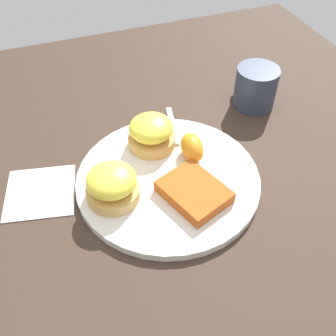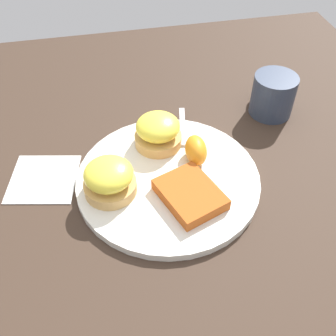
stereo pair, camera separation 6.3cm
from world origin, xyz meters
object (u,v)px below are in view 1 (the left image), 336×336
cup (255,87)px  sandwich_benedict_right (112,185)px  sandwich_benedict_left (149,133)px  hashbrown_patty (194,192)px  orange_wedge (192,148)px  fork (178,148)px

cup → sandwich_benedict_right: bearing=115.1°
sandwich_benedict_left → cup: cup is taller
sandwich_benedict_left → hashbrown_patty: size_ratio=0.82×
sandwich_benedict_left → orange_wedge: (-0.05, -0.06, -0.01)m
orange_wedge → cup: size_ratio=0.54×
cup → orange_wedge: bearing=122.1°
sandwich_benedict_right → hashbrown_patty: (-0.04, -0.12, -0.02)m
sandwich_benedict_left → cup: 0.25m
sandwich_benedict_left → fork: size_ratio=0.42×
fork → cup: (0.09, -0.20, 0.02)m
hashbrown_patty → fork: hashbrown_patty is taller
sandwich_benedict_left → sandwich_benedict_right: bearing=136.1°
sandwich_benedict_left → sandwich_benedict_right: size_ratio=1.00×
sandwich_benedict_right → orange_wedge: sandwich_benedict_right is taller
hashbrown_patty → orange_wedge: 0.09m
sandwich_benedict_left → sandwich_benedict_right: (-0.09, 0.09, 0.00)m
sandwich_benedict_left → orange_wedge: size_ratio=1.39×
orange_wedge → fork: (0.03, 0.01, -0.02)m
cup → hashbrown_patty: bearing=132.6°
hashbrown_patty → orange_wedge: size_ratio=1.69×
hashbrown_patty → fork: (0.11, -0.02, -0.01)m
fork → cup: cup is taller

